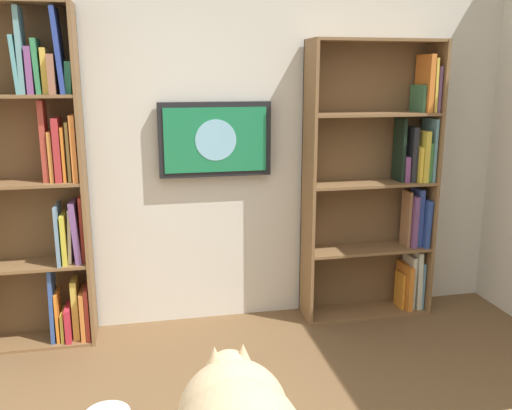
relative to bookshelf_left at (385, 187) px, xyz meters
name	(u,v)px	position (x,y,z in m)	size (l,w,h in m)	color
wall_back	(203,133)	(1.29, -0.16, 0.40)	(4.52, 0.06, 2.70)	silver
bookshelf_left	(385,187)	(0.00, 0.00, 0.00)	(0.94, 0.28, 1.97)	brown
bookshelf_right	(39,183)	(2.35, 0.01, 0.13)	(0.76, 0.28, 2.16)	brown
wall_mounted_tv	(215,140)	(1.22, -0.08, 0.36)	(0.76, 0.07, 0.50)	black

